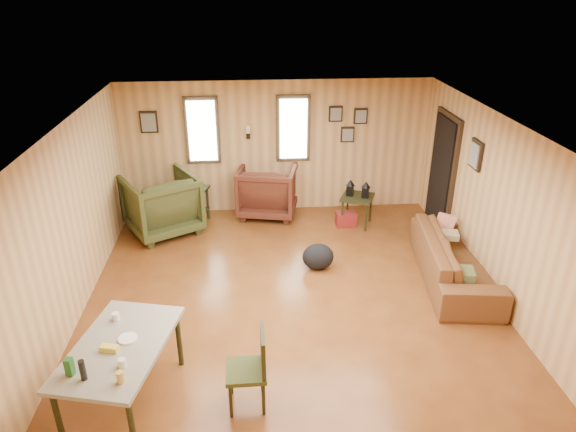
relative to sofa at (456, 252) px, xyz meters
name	(u,v)px	position (x,y,z in m)	size (l,w,h in m)	color
room	(301,209)	(-2.23, -0.03, 0.77)	(5.54, 6.04, 2.44)	brown
sofa	(456,252)	(0.00, 0.00, 0.00)	(2.23, 0.65, 0.87)	brown
recliner_brown	(268,188)	(-2.57, 2.46, 0.08)	(1.01, 0.94, 1.04)	#4E2317
recliner_green	(161,201)	(-4.39, 1.89, 0.12)	(1.09, 1.02, 1.12)	#393F1C
end_table	(189,200)	(-3.98, 2.21, 0.00)	(0.76, 0.72, 0.78)	black
side_table	(358,195)	(-1.04, 1.89, 0.13)	(0.68, 0.68, 0.83)	black
cooler	(346,219)	(-1.23, 1.86, -0.31)	(0.35, 0.25, 0.25)	maroon
backpack	(318,257)	(-1.92, 0.43, -0.23)	(0.47, 0.35, 0.41)	black
sofa_pillows	(452,249)	(-0.07, -0.02, 0.06)	(0.67, 1.59, 0.32)	#505B32
dining_table	(119,351)	(-4.24, -2.06, 0.22)	(1.15, 1.58, 0.93)	gray
dining_chair	(253,365)	(-2.93, -2.18, 0.06)	(0.41, 0.41, 0.89)	#393F1C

